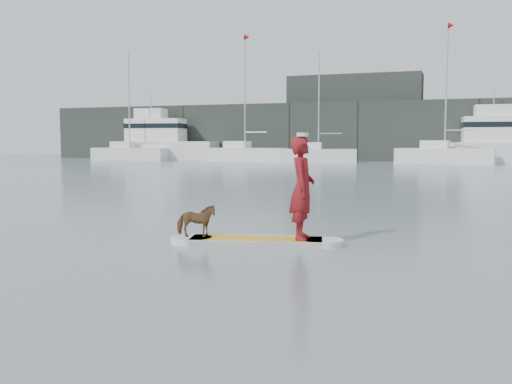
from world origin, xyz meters
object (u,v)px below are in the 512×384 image
(sailboat_a, at_px, (129,153))
(sailboat_c, at_px, (318,154))
(dog, at_px, (196,221))
(motor_yacht_b, at_px, (161,141))
(sailboat_d, at_px, (444,154))
(paddler, at_px, (302,188))
(paddleboard, at_px, (256,241))
(motor_yacht_a, at_px, (507,142))
(sailboat_b, at_px, (244,153))

(sailboat_a, relative_size, sailboat_c, 1.10)
(dog, relative_size, motor_yacht_b, 0.07)
(sailboat_a, xyz_separation_m, sailboat_c, (19.93, 0.83, -0.03))
(dog, xyz_separation_m, sailboat_a, (-27.69, 41.99, 0.35))
(sailboat_d, distance_m, motor_yacht_b, 29.31)
(paddler, height_order, sailboat_c, sailboat_c)
(paddler, bearing_deg, dog, 93.69)
(paddleboard, relative_size, dog, 4.34)
(dog, xyz_separation_m, motor_yacht_a, (8.84, 46.43, 1.52))
(sailboat_d, bearing_deg, motor_yacht_a, 40.41)
(paddleboard, distance_m, sailboat_a, 50.71)
(sailboat_a, relative_size, motor_yacht_b, 0.98)
(paddler, height_order, motor_yacht_b, motor_yacht_b)
(paddler, bearing_deg, motor_yacht_a, -18.13)
(sailboat_c, bearing_deg, motor_yacht_a, 1.72)
(paddleboard, xyz_separation_m, dog, (-1.13, -0.27, 0.37))
(sailboat_c, distance_m, motor_yacht_b, 18.12)
(paddleboard, relative_size, sailboat_b, 0.26)
(paddleboard, bearing_deg, motor_yacht_b, 107.50)
(paddleboard, distance_m, sailboat_d, 42.60)
(paddleboard, height_order, sailboat_c, sailboat_c)
(dog, relative_size, sailboat_c, 0.07)
(dog, relative_size, sailboat_b, 0.06)
(paddleboard, xyz_separation_m, sailboat_a, (-28.82, 41.72, 0.72))
(paddler, relative_size, sailboat_a, 0.17)
(motor_yacht_b, bearing_deg, sailboat_d, -11.66)
(paddler, xyz_separation_m, sailboat_d, (1.54, 42.33, -0.21))
(sailboat_b, height_order, sailboat_d, sailboat_b)
(sailboat_a, bearing_deg, motor_yacht_a, -0.08)
(motor_yacht_b, bearing_deg, paddler, -65.22)
(sailboat_d, bearing_deg, dog, -88.61)
(sailboat_c, bearing_deg, sailboat_a, 171.84)
(sailboat_c, bearing_deg, dog, -90.27)
(sailboat_a, bearing_deg, paddleboard, -62.37)
(dog, bearing_deg, paddleboard, -98.37)
(paddler, relative_size, motor_yacht_a, 0.16)
(paddleboard, bearing_deg, sailboat_d, 73.47)
(dog, bearing_deg, motor_yacht_b, 7.91)
(sailboat_a, bearing_deg, motor_yacht_b, 50.94)
(paddleboard, relative_size, motor_yacht_a, 0.27)
(paddleboard, bearing_deg, sailboat_c, 88.49)
(sailboat_b, distance_m, sailboat_d, 18.58)
(dog, height_order, sailboat_b, sailboat_b)
(motor_yacht_a, bearing_deg, sailboat_c, -171.88)
(dog, distance_m, sailboat_c, 43.52)
(paddleboard, distance_m, motor_yacht_b, 52.36)
(sailboat_c, height_order, motor_yacht_b, sailboat_c)
(motor_yacht_a, bearing_deg, sailboat_b, -174.97)
(sailboat_a, distance_m, motor_yacht_b, 4.00)
(paddler, bearing_deg, sailboat_a, 25.91)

